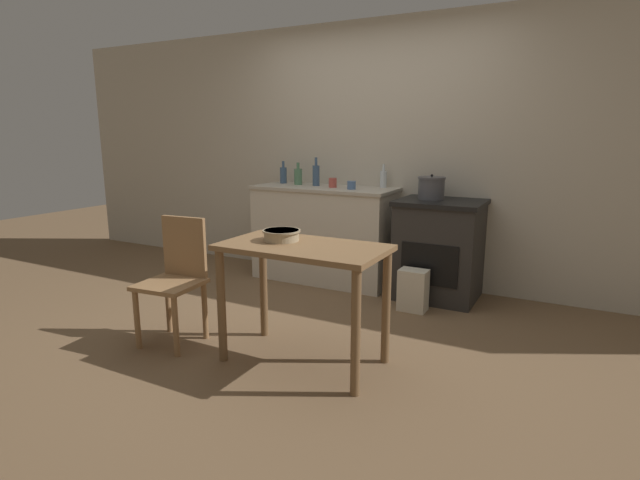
% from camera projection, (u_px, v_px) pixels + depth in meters
% --- Properties ---
extents(ground_plane, '(14.00, 14.00, 0.00)m').
position_uv_depth(ground_plane, '(296.00, 327.00, 3.88)').
color(ground_plane, brown).
extents(wall_back, '(8.00, 0.07, 2.55)m').
position_uv_depth(wall_back, '(376.00, 154.00, 4.97)').
color(wall_back, beige).
rests_on(wall_back, ground_plane).
extents(counter_cabinet, '(1.43, 0.60, 0.96)m').
position_uv_depth(counter_cabinet, '(324.00, 234.00, 5.06)').
color(counter_cabinet, beige).
rests_on(counter_cabinet, ground_plane).
extents(stove, '(0.75, 0.64, 0.90)m').
position_uv_depth(stove, '(439.00, 249.00, 4.51)').
color(stove, '#2D2B28').
rests_on(stove, ground_plane).
extents(work_table, '(1.05, 0.58, 0.79)m').
position_uv_depth(work_table, '(303.00, 266.00, 3.17)').
color(work_table, olive).
rests_on(work_table, ground_plane).
extents(chair, '(0.44, 0.44, 0.89)m').
position_uv_depth(chair, '(176.00, 276.00, 3.56)').
color(chair, '#997047').
rests_on(chair, ground_plane).
extents(flour_sack, '(0.24, 0.16, 0.36)m').
position_uv_depth(flour_sack, '(413.00, 290.00, 4.22)').
color(flour_sack, beige).
rests_on(flour_sack, ground_plane).
extents(stock_pot, '(0.24, 0.24, 0.22)m').
position_uv_depth(stock_pot, '(431.00, 188.00, 4.46)').
color(stock_pot, '#4C4C51').
rests_on(stock_pot, stove).
extents(mixing_bowl_large, '(0.25, 0.25, 0.07)m').
position_uv_depth(mixing_bowl_large, '(282.00, 235.00, 3.26)').
color(mixing_bowl_large, tan).
rests_on(mixing_bowl_large, work_table).
extents(bottle_far_left, '(0.07, 0.07, 0.23)m').
position_uv_depth(bottle_far_left, '(283.00, 175.00, 5.28)').
color(bottle_far_left, '#3D5675').
rests_on(bottle_far_left, counter_cabinet).
extents(bottle_left, '(0.07, 0.07, 0.28)m').
position_uv_depth(bottle_left, '(316.00, 175.00, 5.03)').
color(bottle_left, '#3D5675').
rests_on(bottle_left, counter_cabinet).
extents(bottle_mid_left, '(0.06, 0.06, 0.23)m').
position_uv_depth(bottle_mid_left, '(383.00, 179.00, 4.87)').
color(bottle_mid_left, silver).
rests_on(bottle_mid_left, counter_cabinet).
extents(bottle_center_left, '(0.08, 0.08, 0.23)m').
position_uv_depth(bottle_center_left, '(298.00, 176.00, 5.14)').
color(bottle_center_left, '#517F5B').
rests_on(bottle_center_left, counter_cabinet).
extents(cup_center, '(0.08, 0.08, 0.09)m').
position_uv_depth(cup_center, '(333.00, 183.00, 4.88)').
color(cup_center, '#B74C42').
rests_on(cup_center, counter_cabinet).
extents(cup_center_right, '(0.08, 0.08, 0.08)m').
position_uv_depth(cup_center_right, '(351.00, 185.00, 4.73)').
color(cup_center_right, '#4C6B99').
rests_on(cup_center_right, counter_cabinet).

